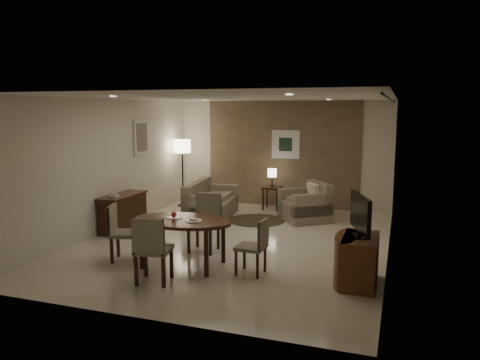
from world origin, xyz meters
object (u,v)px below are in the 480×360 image
at_px(side_table, 272,198).
at_px(floor_lamp, 183,173).
at_px(console_desk, 123,213).
at_px(dining_table, 183,243).
at_px(sofa, 212,200).
at_px(chair_far, 204,223).
at_px(chair_right, 251,246).
at_px(armchair, 305,202).
at_px(tv_cabinet, 360,261).
at_px(chair_left, 126,233).
at_px(chair_near, 154,249).

relative_size(side_table, floor_lamp, 0.33).
distance_m(console_desk, dining_table, 2.67).
bearing_deg(sofa, chair_far, -167.50).
bearing_deg(console_desk, chair_right, -25.92).
height_order(sofa, floor_lamp, floor_lamp).
bearing_deg(side_table, dining_table, -92.72).
bearing_deg(sofa, chair_right, -155.44).
xyz_separation_m(chair_right, sofa, (-1.99, 3.26, -0.01)).
height_order(chair_right, armchair, armchair).
xyz_separation_m(chair_right, side_table, (-0.92, 4.61, -0.14)).
bearing_deg(sofa, tv_cabinet, -138.20).
height_order(tv_cabinet, armchair, armchair).
bearing_deg(chair_far, console_desk, 158.03).
height_order(tv_cabinet, chair_right, chair_right).
distance_m(console_desk, floor_lamp, 2.70).
distance_m(tv_cabinet, sofa, 4.79).
height_order(armchair, side_table, armchair).
distance_m(chair_right, floor_lamp, 5.35).
bearing_deg(dining_table, chair_left, -176.05).
bearing_deg(chair_right, chair_far, -122.87).
height_order(chair_left, armchair, chair_left).
distance_m(console_desk, armchair, 3.96).
bearing_deg(armchair, console_desk, -95.48).
bearing_deg(sofa, chair_left, 170.34).
relative_size(chair_right, floor_lamp, 0.50).
bearing_deg(floor_lamp, tv_cabinet, -40.82).
xyz_separation_m(dining_table, chair_right, (1.14, -0.01, 0.05)).
xyz_separation_m(chair_left, side_table, (1.23, 4.68, -0.18)).
xyz_separation_m(tv_cabinet, side_table, (-2.53, 4.52, -0.07)).
xyz_separation_m(chair_near, chair_right, (1.22, 0.79, -0.07)).
bearing_deg(side_table, sofa, -128.35).
xyz_separation_m(dining_table, chair_near, (-0.08, -0.80, 0.12)).
bearing_deg(chair_near, chair_left, -48.70).
height_order(tv_cabinet, floor_lamp, floor_lamp).
height_order(dining_table, floor_lamp, floor_lamp).
relative_size(chair_far, chair_right, 1.17).
bearing_deg(chair_near, chair_right, -157.94).
bearing_deg(tv_cabinet, armchair, 112.95).
bearing_deg(console_desk, sofa, 52.12).
xyz_separation_m(dining_table, side_table, (0.22, 4.61, -0.09)).
xyz_separation_m(console_desk, sofa, (1.29, 1.66, 0.04)).
height_order(dining_table, side_table, dining_table).
bearing_deg(floor_lamp, chair_right, -52.97).
relative_size(chair_right, side_table, 1.51).
height_order(console_desk, chair_left, chair_left).
xyz_separation_m(chair_near, chair_left, (-0.94, 0.73, -0.03)).
bearing_deg(chair_far, tv_cabinet, -16.87).
bearing_deg(chair_right, armchair, -178.54).
bearing_deg(chair_far, chair_near, -95.03).
bearing_deg(armchair, floor_lamp, -137.09).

